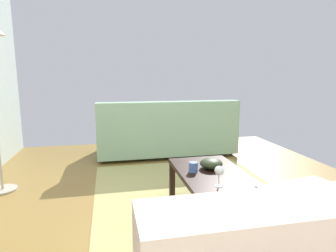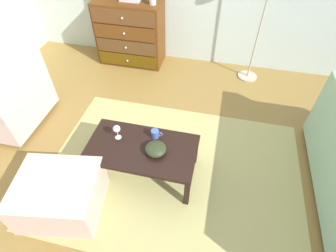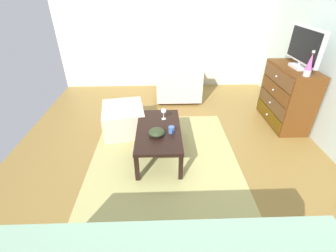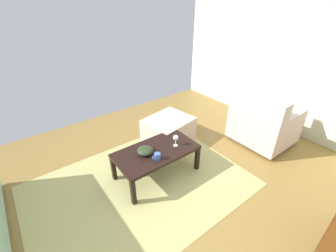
# 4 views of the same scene
# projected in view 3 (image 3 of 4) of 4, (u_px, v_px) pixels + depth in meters

# --- Properties ---
(ground_plane) EXTENTS (5.72, 4.60, 0.05)m
(ground_plane) POSITION_uv_depth(u_px,v_px,m) (179.00, 159.00, 3.12)
(ground_plane) COLOR olive
(wall_plain_left) EXTENTS (0.12, 4.60, 2.72)m
(wall_plain_left) POSITION_uv_depth(u_px,v_px,m) (171.00, 20.00, 4.63)
(wall_plain_left) COLOR beige
(wall_plain_left) RESTS_ON ground_plane
(area_rug) EXTENTS (2.60, 1.90, 0.01)m
(area_rug) POSITION_uv_depth(u_px,v_px,m) (164.00, 167.00, 2.93)
(area_rug) COLOR tan
(area_rug) RESTS_ON ground_plane
(dresser) EXTENTS (0.96, 0.49, 0.93)m
(dresser) POSITION_uv_depth(u_px,v_px,m) (287.00, 96.00, 3.67)
(dresser) COLOR #572F10
(dresser) RESTS_ON ground_plane
(tv) EXTENTS (0.77, 0.18, 0.56)m
(tv) POSITION_uv_depth(u_px,v_px,m) (305.00, 47.00, 3.23)
(tv) COLOR silver
(tv) RESTS_ON dresser
(lava_lamp) EXTENTS (0.09, 0.09, 0.33)m
(lava_lamp) POSITION_uv_depth(u_px,v_px,m) (309.00, 65.00, 3.03)
(lava_lamp) COLOR #B7B7BC
(lava_lamp) RESTS_ON dresser
(coffee_table) EXTENTS (1.04, 0.56, 0.39)m
(coffee_table) POSITION_uv_depth(u_px,v_px,m) (159.00, 132.00, 3.01)
(coffee_table) COLOR black
(coffee_table) RESTS_ON ground_plane
(wine_glass) EXTENTS (0.07, 0.07, 0.16)m
(wine_glass) POSITION_uv_depth(u_px,v_px,m) (164.00, 111.00, 3.14)
(wine_glass) COLOR silver
(wine_glass) RESTS_ON coffee_table
(mug) EXTENTS (0.11, 0.08, 0.08)m
(mug) POSITION_uv_depth(u_px,v_px,m) (171.00, 130.00, 2.88)
(mug) COLOR #3D5BA1
(mug) RESTS_ON coffee_table
(bowl_decorative) EXTENTS (0.20, 0.20, 0.09)m
(bowl_decorative) POSITION_uv_depth(u_px,v_px,m) (157.00, 132.00, 2.83)
(bowl_decorative) COLOR #25301A
(bowl_decorative) RESTS_ON coffee_table
(armchair) EXTENTS (0.80, 0.84, 0.87)m
(armchair) POSITION_uv_depth(u_px,v_px,m) (178.00, 82.00, 4.51)
(armchair) COLOR #332319
(armchair) RESTS_ON ground_plane
(ottoman) EXTENTS (0.79, 0.71, 0.40)m
(ottoman) POSITION_uv_depth(u_px,v_px,m) (124.00, 119.00, 3.59)
(ottoman) COLOR #CAAC9C
(ottoman) RESTS_ON ground_plane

